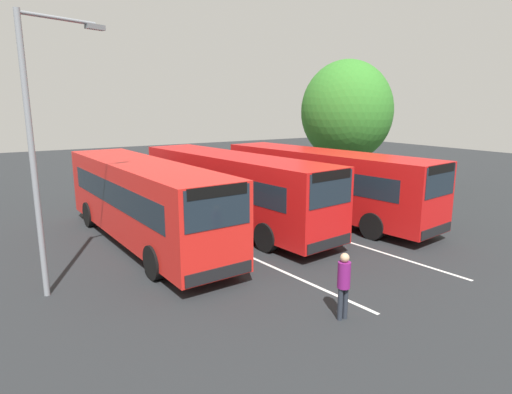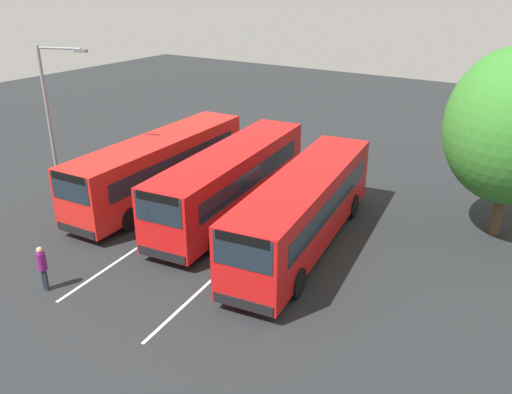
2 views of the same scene
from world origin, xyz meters
TOP-DOWN VIEW (x-y plane):
  - ground_plane at (0.00, 0.00)m, footprint 80.14×80.14m
  - bus_far_left at (-0.19, -4.32)m, footprint 11.49×3.05m
  - bus_center_left at (-0.57, -0.23)m, footprint 11.56×3.71m
  - bus_center_right at (0.42, 4.10)m, footprint 11.57×3.90m
  - pedestrian at (8.40, -2.06)m, footprint 0.34×0.34m
  - street_lamp at (2.89, -7.93)m, footprint 1.00×2.38m
  - depot_tree at (-5.14, 10.61)m, footprint 6.11×5.50m
  - lane_stripe_outer_left at (0.00, -2.04)m, footprint 17.46×2.01m
  - lane_stripe_inner_left at (0.00, 2.04)m, footprint 17.46×2.01m

SIDE VIEW (x-z plane):
  - ground_plane at x=0.00m, z-range 0.00..0.00m
  - lane_stripe_outer_left at x=0.00m, z-range 0.00..0.01m
  - lane_stripe_inner_left at x=0.00m, z-range 0.00..0.01m
  - pedestrian at x=8.40m, z-range 0.16..1.89m
  - bus_far_left at x=-0.19m, z-range 0.18..3.32m
  - bus_center_left at x=-0.57m, z-range 0.18..3.32m
  - bus_center_right at x=0.42m, z-range 0.18..3.32m
  - street_lamp at x=2.89m, z-range 0.59..8.18m
  - depot_tree at x=-5.14m, z-range 0.81..8.86m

